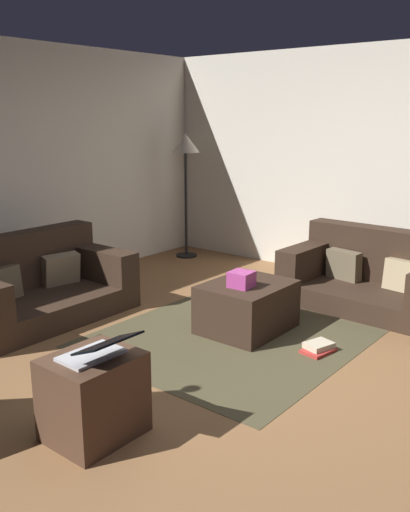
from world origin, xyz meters
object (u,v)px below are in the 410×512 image
(couch_left, at_px, (36,286))
(gift_box, at_px, (241,279))
(side_table, at_px, (93,396))
(couch_right, at_px, (371,277))
(book_stack, at_px, (319,348))
(tv_remote, at_px, (243,284))
(corner_lamp, at_px, (186,152))
(laptop, at_px, (97,351))
(ottoman, at_px, (247,307))

(couch_left, height_order, gift_box, couch_left)
(side_table, bearing_deg, couch_left, 63.57)
(couch_right, distance_m, book_stack, 1.39)
(tv_remote, relative_size, side_table, 0.31)
(couch_left, distance_m, side_table, 2.25)
(couch_left, bearing_deg, corner_lamp, -171.57)
(gift_box, height_order, side_table, gift_box)
(laptop, relative_size, corner_lamp, 0.24)
(tv_remote, bearing_deg, book_stack, -106.10)
(couch_right, xyz_separation_m, side_table, (-3.28, 0.31, -0.04))
(tv_remote, height_order, side_table, side_table)
(gift_box, relative_size, tv_remote, 1.18)
(couch_left, relative_size, book_stack, 5.51)
(couch_left, relative_size, ottoman, 2.10)
(couch_right, bearing_deg, gift_box, 70.49)
(side_table, bearing_deg, tv_remote, 7.72)
(ottoman, bearing_deg, tv_remote, -173.02)
(couch_left, xyz_separation_m, gift_box, (0.84, -1.77, 0.21))
(laptop, bearing_deg, side_table, 88.93)
(couch_left, xyz_separation_m, laptop, (-1.00, -2.07, 0.27))
(couch_left, distance_m, tv_remote, 1.97)
(laptop, bearing_deg, corner_lamp, 34.28)
(ottoman, bearing_deg, book_stack, -92.44)
(ottoman, bearing_deg, couch_left, 118.51)
(couch_right, relative_size, laptop, 4.15)
(side_table, relative_size, laptop, 1.36)
(book_stack, height_order, corner_lamp, corner_lamp)
(side_table, relative_size, book_stack, 1.76)
(tv_remote, bearing_deg, gift_box, 171.80)
(ottoman, bearing_deg, laptop, -170.64)
(ottoman, relative_size, laptop, 2.02)
(couch_left, relative_size, laptop, 4.26)
(tv_remote, relative_size, laptop, 0.42)
(tv_remote, xyz_separation_m, side_table, (-1.88, -0.25, -0.19))
(side_table, distance_m, laptop, 0.31)
(laptop, bearing_deg, couch_left, 64.19)
(couch_right, distance_m, side_table, 3.29)
(couch_right, relative_size, gift_box, 8.41)
(couch_left, xyz_separation_m, book_stack, (0.92, -2.47, -0.25))
(gift_box, xyz_separation_m, book_stack, (0.08, -0.71, -0.46))
(ottoman, height_order, book_stack, ottoman)
(couch_right, bearing_deg, tv_remote, 69.64)
(couch_right, distance_m, laptop, 3.30)
(side_table, bearing_deg, couch_right, -5.42)
(gift_box, distance_m, side_table, 1.87)
(couch_right, height_order, side_table, couch_right)
(laptop, bearing_deg, book_stack, -11.84)
(couch_right, xyz_separation_m, gift_box, (-1.44, 0.56, 0.21))
(couch_right, bearing_deg, couch_left, 46.05)
(tv_remote, height_order, book_stack, tv_remote)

